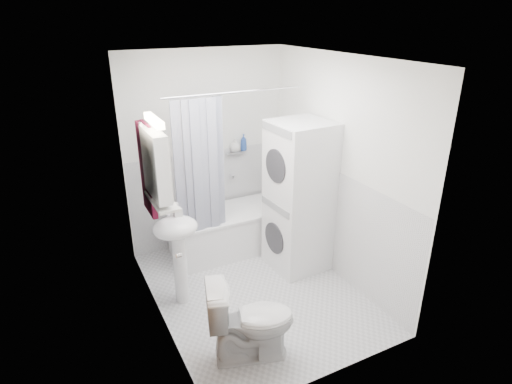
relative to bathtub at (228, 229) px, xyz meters
name	(u,v)px	position (x,y,z in m)	size (l,w,h in m)	color
floor	(255,291)	(-0.09, -0.92, -0.29)	(2.60, 2.60, 0.00)	silver
room_walls	(255,159)	(-0.09, -0.92, 1.20)	(2.60, 2.60, 2.60)	white
wainscot	(243,230)	(-0.09, -0.63, 0.31)	(1.98, 2.58, 2.58)	white
door	(179,256)	(-1.04, -1.47, 0.71)	(0.05, 2.00, 2.00)	brown
bathtub	(228,229)	(0.00, 0.00, 0.00)	(1.38, 0.65, 0.53)	white
tub_spout	(231,176)	(0.20, 0.33, 0.56)	(0.04, 0.04, 0.12)	silver
curtain_rod	(234,92)	(0.00, -0.27, 1.71)	(0.02, 0.02, 1.56)	silver
shower_curtain	(201,167)	(-0.40, -0.27, 0.96)	(0.55, 0.02, 1.45)	#121B40
sink	(177,241)	(-0.85, -0.72, 0.41)	(0.44, 0.37, 1.04)	white
medicine_cabinet	(156,162)	(-1.00, -0.82, 1.28)	(0.13, 0.50, 0.71)	white
shelf	(162,201)	(-0.98, -0.82, 0.91)	(0.18, 0.54, 0.03)	silver
shower_caddy	(235,153)	(0.25, 0.32, 0.86)	(0.22, 0.06, 0.02)	silver
towel	(147,168)	(-1.03, -0.57, 1.15)	(0.07, 0.36, 0.87)	#560C22
washer_dryer	(299,198)	(0.58, -0.66, 0.57)	(0.65, 0.64, 1.71)	white
toilet	(251,321)	(-0.54, -1.73, 0.07)	(0.41, 0.74, 0.73)	white
soap_pump	(178,215)	(-0.80, -0.67, 0.66)	(0.08, 0.17, 0.08)	gray
shelf_bottle	(166,202)	(-0.98, -0.97, 0.96)	(0.07, 0.18, 0.07)	gray
shelf_cup	(157,190)	(-0.98, -0.70, 0.97)	(0.10, 0.09, 0.10)	gray
shampoo_a	(235,147)	(0.26, 0.32, 0.94)	(0.13, 0.17, 0.13)	gray
shampoo_b	(244,147)	(0.38, 0.32, 0.91)	(0.08, 0.21, 0.08)	#26499A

